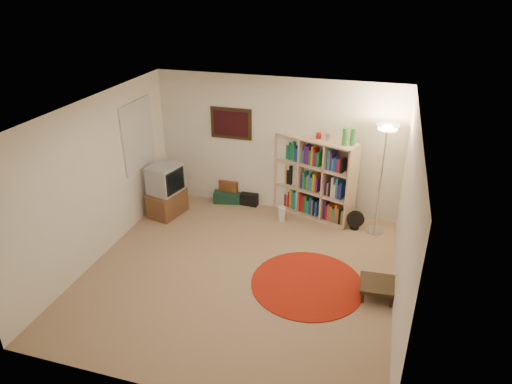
% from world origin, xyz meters
% --- Properties ---
extents(room, '(4.54, 4.54, 2.54)m').
position_xyz_m(room, '(-0.05, 0.05, 1.26)').
color(room, '#9F7E5D').
rests_on(room, ground).
extents(bookshelf, '(1.55, 0.93, 1.79)m').
position_xyz_m(bookshelf, '(0.74, 2.19, 0.72)').
color(bookshelf, '#D0AE8A').
rests_on(bookshelf, ground).
extents(floor_lamp, '(0.41, 0.41, 1.94)m').
position_xyz_m(floor_lamp, '(1.90, 1.84, 1.61)').
color(floor_lamp, silver).
rests_on(floor_lamp, ground).
extents(floor_fan, '(0.31, 0.20, 0.35)m').
position_xyz_m(floor_fan, '(1.56, 1.82, 0.18)').
color(floor_fan, black).
rests_on(floor_fan, ground).
extents(tv_stand, '(0.60, 0.76, 0.98)m').
position_xyz_m(tv_stand, '(-1.85, 1.40, 0.47)').
color(tv_stand, brown).
rests_on(tv_stand, ground).
extents(suitcase, '(0.74, 0.56, 0.21)m').
position_xyz_m(suitcase, '(-0.90, 2.28, 0.11)').
color(suitcase, '#143829').
rests_on(suitcase, ground).
extents(wicker_basket, '(0.42, 0.32, 0.22)m').
position_xyz_m(wicker_basket, '(-0.93, 2.32, 0.32)').
color(wicker_basket, brown).
rests_on(wicker_basket, suitcase).
extents(duffel_bag, '(0.35, 0.30, 0.24)m').
position_xyz_m(duffel_bag, '(-0.50, 2.24, 0.12)').
color(duffel_bag, black).
rests_on(duffel_bag, ground).
extents(paper_towel, '(0.15, 0.15, 0.27)m').
position_xyz_m(paper_towel, '(0.25, 1.76, 0.14)').
color(paper_towel, white).
rests_on(paper_towel, ground).
extents(red_rug, '(1.64, 1.64, 0.01)m').
position_xyz_m(red_rug, '(1.04, 0.03, 0.01)').
color(red_rug, maroon).
rests_on(red_rug, ground).
extents(side_table, '(0.51, 0.51, 0.22)m').
position_xyz_m(side_table, '(2.03, 0.05, 0.18)').
color(side_table, black).
rests_on(side_table, ground).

